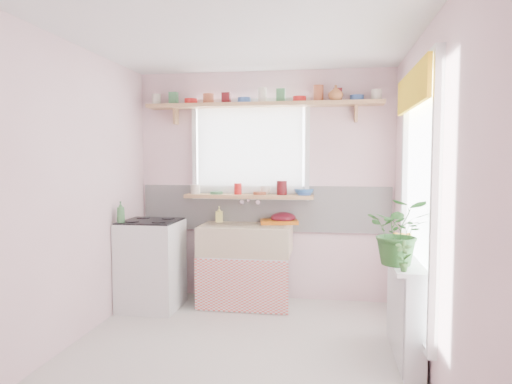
# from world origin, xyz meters

# --- Properties ---
(room) EXTENTS (3.20, 3.20, 3.20)m
(room) POSITION_xyz_m (0.66, 0.86, 1.37)
(room) COLOR beige
(room) RESTS_ON ground
(sink_unit) EXTENTS (0.95, 0.65, 1.11)m
(sink_unit) POSITION_xyz_m (-0.15, 1.29, 0.43)
(sink_unit) COLOR white
(sink_unit) RESTS_ON ground
(cooker) EXTENTS (0.58, 0.58, 0.93)m
(cooker) POSITION_xyz_m (-1.10, 1.05, 0.46)
(cooker) COLOR white
(cooker) RESTS_ON ground
(radiator_ledge) EXTENTS (0.22, 0.95, 0.78)m
(radiator_ledge) POSITION_xyz_m (1.30, 0.20, 0.40)
(radiator_ledge) COLOR white
(radiator_ledge) RESTS_ON ground
(windowsill) EXTENTS (1.40, 0.22, 0.04)m
(windowsill) POSITION_xyz_m (-0.15, 1.48, 1.14)
(windowsill) COLOR tan
(windowsill) RESTS_ON room
(pine_shelf) EXTENTS (2.52, 0.24, 0.04)m
(pine_shelf) POSITION_xyz_m (0.00, 1.47, 2.12)
(pine_shelf) COLOR tan
(pine_shelf) RESTS_ON room
(shelf_crockery) EXTENTS (2.47, 0.11, 0.12)m
(shelf_crockery) POSITION_xyz_m (-0.02, 1.47, 2.19)
(shelf_crockery) COLOR silver
(shelf_crockery) RESTS_ON pine_shelf
(sill_crockery) EXTENTS (1.35, 0.11, 0.12)m
(sill_crockery) POSITION_xyz_m (-0.20, 1.48, 1.21)
(sill_crockery) COLOR silver
(sill_crockery) RESTS_ON windowsill
(dish_tray) EXTENTS (0.44, 0.36, 0.04)m
(dish_tray) POSITION_xyz_m (0.18, 1.50, 0.87)
(dish_tray) COLOR #CA6411
(dish_tray) RESTS_ON sink_unit
(colander) EXTENTS (0.35, 0.35, 0.12)m
(colander) POSITION_xyz_m (0.22, 1.50, 0.91)
(colander) COLOR #5A0F1D
(colander) RESTS_ON sink_unit
(jade_plant) EXTENTS (0.50, 0.46, 0.49)m
(jade_plant) POSITION_xyz_m (1.21, -0.00, 1.02)
(jade_plant) COLOR #2A5D25
(jade_plant) RESTS_ON radiator_ledge
(fruit_bowl) EXTENTS (0.37, 0.37, 0.08)m
(fruit_bowl) POSITION_xyz_m (1.33, 0.60, 0.82)
(fruit_bowl) COLOR silver
(fruit_bowl) RESTS_ON radiator_ledge
(herb_pot) EXTENTS (0.12, 0.09, 0.21)m
(herb_pot) POSITION_xyz_m (1.21, -0.20, 0.88)
(herb_pot) COLOR #396A2A
(herb_pot) RESTS_ON radiator_ledge
(soap_bottle_sink) EXTENTS (0.10, 0.10, 0.17)m
(soap_bottle_sink) POSITION_xyz_m (-0.49, 1.50, 0.94)
(soap_bottle_sink) COLOR #EDE069
(soap_bottle_sink) RESTS_ON sink_unit
(sill_cup) EXTENTS (0.14, 0.14, 0.09)m
(sill_cup) POSITION_xyz_m (0.02, 1.54, 1.21)
(sill_cup) COLOR white
(sill_cup) RESTS_ON windowsill
(sill_bowl) EXTENTS (0.26, 0.26, 0.06)m
(sill_bowl) POSITION_xyz_m (0.44, 1.54, 1.19)
(sill_bowl) COLOR #346AAA
(sill_bowl) RESTS_ON windowsill
(shelf_vase) EXTENTS (0.18, 0.18, 0.16)m
(shelf_vase) POSITION_xyz_m (0.77, 1.41, 2.22)
(shelf_vase) COLOR #AA6334
(shelf_vase) RESTS_ON pine_shelf
(cooker_bottle) EXTENTS (0.10, 0.10, 0.21)m
(cooker_bottle) POSITION_xyz_m (-1.32, 0.83, 1.02)
(cooker_bottle) COLOR #3F7E45
(cooker_bottle) RESTS_ON cooker
(fruit) EXTENTS (0.20, 0.14, 0.10)m
(fruit) POSITION_xyz_m (1.34, 0.61, 0.88)
(fruit) COLOR orange
(fruit) RESTS_ON fruit_bowl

